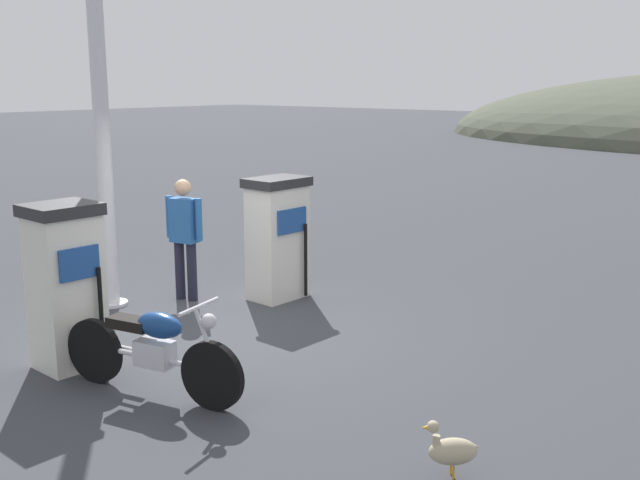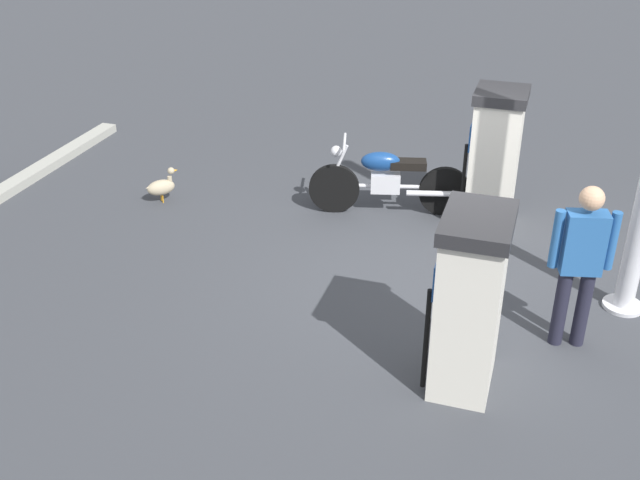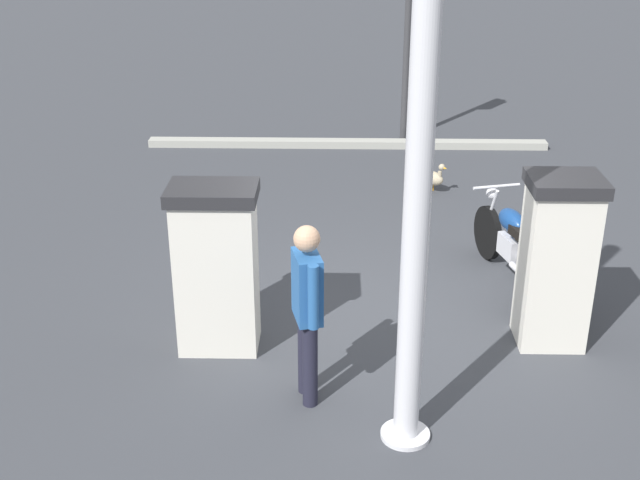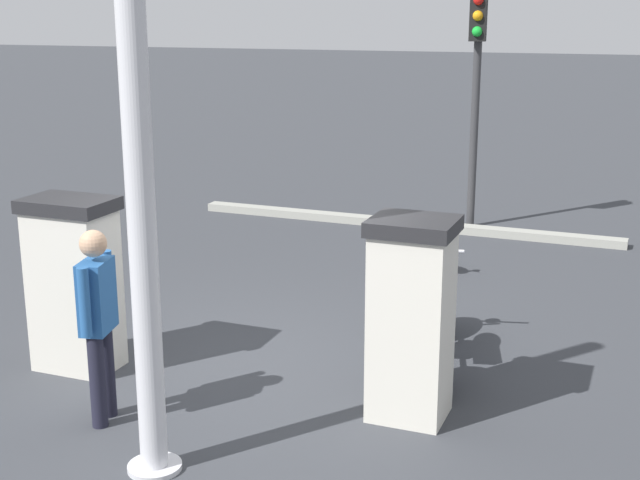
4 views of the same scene
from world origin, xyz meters
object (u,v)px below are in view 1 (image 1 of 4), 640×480
canopy_support_pole (102,132)px  attendant_person (184,232)px  fuel_pump_far (278,238)px  fuel_pump_near (66,285)px  motorcycle_near_pump (153,349)px  wandering_duck (452,450)px

canopy_support_pole → attendant_person: bearing=53.8°
fuel_pump_far → attendant_person: (-0.90, -0.83, 0.10)m
canopy_support_pole → fuel_pump_far: bearing=47.6°
fuel_pump_near → motorcycle_near_pump: size_ratio=0.85×
canopy_support_pole → motorcycle_near_pump: bearing=-28.9°
fuel_pump_far → canopy_support_pole: size_ratio=0.35×
attendant_person → wandering_duck: size_ratio=3.59×
wandering_duck → motorcycle_near_pump: bearing=-171.5°
fuel_pump_near → motorcycle_near_pump: 1.32m
fuel_pump_near → attendant_person: size_ratio=1.04×
motorcycle_near_pump → wandering_duck: size_ratio=4.40×
motorcycle_near_pump → attendant_person: attendant_person is taller
wandering_duck → attendant_person: bearing=159.7°
attendant_person → wandering_duck: 5.40m
fuel_pump_near → wandering_duck: fuel_pump_near is taller
fuel_pump_far → motorcycle_near_pump: size_ratio=0.82×
fuel_pump_far → wandering_duck: (4.13, -2.69, -0.61)m
fuel_pump_far → motorcycle_near_pump: bearing=-68.0°
fuel_pump_far → fuel_pump_near: bearing=-90.0°
attendant_person → canopy_support_pole: bearing=-126.2°
fuel_pump_far → attendant_person: bearing=-137.3°
fuel_pump_near → fuel_pump_far: (-0.00, 3.17, -0.03)m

